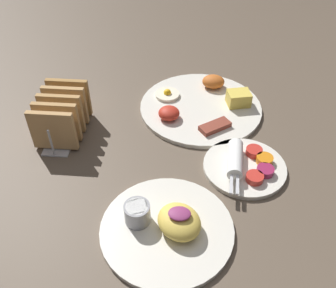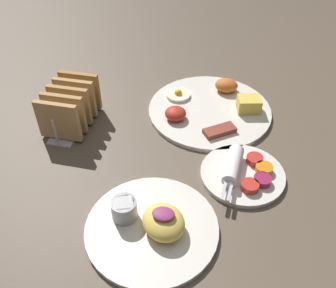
{
  "view_description": "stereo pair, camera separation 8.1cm",
  "coord_description": "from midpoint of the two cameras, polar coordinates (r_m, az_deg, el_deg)",
  "views": [
    {
      "loc": [
        0.08,
        -0.59,
        0.57
      ],
      "look_at": [
        0.03,
        0.02,
        0.03
      ],
      "focal_mm": 40.0,
      "sensor_mm": 36.0,
      "label": 1
    },
    {
      "loc": [
        0.16,
        -0.58,
        0.57
      ],
      "look_at": [
        0.03,
        0.02,
        0.03
      ],
      "focal_mm": 40.0,
      "sensor_mm": 36.0,
      "label": 2
    }
  ],
  "objects": [
    {
      "name": "plate_foreground",
      "position": [
        0.69,
        0.99,
        -12.32
      ],
      "size": [
        0.24,
        0.24,
        0.06
      ],
      "color": "silver",
      "rests_on": "ground_plane"
    },
    {
      "name": "toast_rack",
      "position": [
        0.91,
        -12.21,
        5.49
      ],
      "size": [
        0.1,
        0.18,
        0.1
      ],
      "color": "#B7B7BC",
      "rests_on": "ground_plane"
    },
    {
      "name": "plate_condiments",
      "position": [
        0.8,
        14.19,
        -4.36
      ],
      "size": [
        0.18,
        0.19,
        0.04
      ],
      "color": "silver",
      "rests_on": "ground_plane"
    },
    {
      "name": "ground_plane",
      "position": [
        0.83,
        0.77,
        -2.22
      ],
      "size": [
        3.0,
        3.0,
        0.0
      ],
      "primitive_type": "plane",
      "color": "brown"
    },
    {
      "name": "plate_breakfast",
      "position": [
        0.96,
        8.97,
        5.38
      ],
      "size": [
        0.31,
        0.31,
        0.05
      ],
      "color": "silver",
      "rests_on": "ground_plane"
    }
  ]
}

